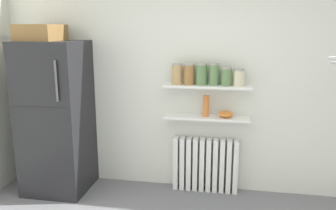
{
  "coord_description": "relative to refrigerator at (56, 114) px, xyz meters",
  "views": [
    {
      "loc": [
        0.32,
        -1.67,
        1.8
      ],
      "look_at": [
        -0.27,
        1.6,
        1.05
      ],
      "focal_mm": 36.34,
      "sensor_mm": 36.0,
      "label": 1
    }
  ],
  "objects": [
    {
      "name": "storage_jar_4",
      "position": [
        1.84,
        0.21,
        0.44
      ],
      "size": [
        0.11,
        0.11,
        0.19
      ],
      "color": "#5B7F4C",
      "rests_on": "wall_shelf_upper"
    },
    {
      "name": "storage_jar_3",
      "position": [
        1.71,
        0.21,
        0.46
      ],
      "size": [
        0.1,
        0.1,
        0.23
      ],
      "color": "#5B7F4C",
      "rests_on": "wall_shelf_upper"
    },
    {
      "name": "refrigerator",
      "position": [
        0.0,
        0.0,
        0.0
      ],
      "size": [
        0.67,
        0.66,
        1.84
      ],
      "color": "black",
      "rests_on": "ground_plane"
    },
    {
      "name": "back_wall",
      "position": [
        1.54,
        0.37,
        0.43
      ],
      "size": [
        7.04,
        0.1,
        2.6
      ],
      "primitive_type": "cube",
      "color": "silver",
      "rests_on": "ground_plane"
    },
    {
      "name": "storage_jar_2",
      "position": [
        1.58,
        0.21,
        0.46
      ],
      "size": [
        0.12,
        0.12,
        0.23
      ],
      "color": "#5B7F4C",
      "rests_on": "wall_shelf_upper"
    },
    {
      "name": "storage_jar_5",
      "position": [
        1.97,
        0.21,
        0.43
      ],
      "size": [
        0.12,
        0.12,
        0.18
      ],
      "color": "beige",
      "rests_on": "wall_shelf_upper"
    },
    {
      "name": "shelf_bowl",
      "position": [
        1.85,
        0.21,
        0.04
      ],
      "size": [
        0.16,
        0.16,
        0.07
      ],
      "primitive_type": "ellipsoid",
      "color": "orange",
      "rests_on": "wall_shelf_lower"
    },
    {
      "name": "storage_jar_0",
      "position": [
        1.32,
        0.21,
        0.45
      ],
      "size": [
        0.11,
        0.11,
        0.22
      ],
      "color": "tan",
      "rests_on": "wall_shelf_upper"
    },
    {
      "name": "vase",
      "position": [
        1.63,
        0.21,
        0.11
      ],
      "size": [
        0.07,
        0.07,
        0.23
      ],
      "primitive_type": "cylinder",
      "color": "#CC7033",
      "rests_on": "wall_shelf_lower"
    },
    {
      "name": "wall_shelf_lower",
      "position": [
        1.64,
        0.21,
        -0.01
      ],
      "size": [
        0.92,
        0.22,
        0.02
      ],
      "primitive_type": "cube",
      "color": "white"
    },
    {
      "name": "wall_shelf_upper",
      "position": [
        1.64,
        0.21,
        0.33
      ],
      "size": [
        0.92,
        0.22,
        0.02
      ],
      "primitive_type": "cube",
      "color": "white"
    },
    {
      "name": "storage_jar_1",
      "position": [
        1.45,
        0.21,
        0.45
      ],
      "size": [
        0.11,
        0.11,
        0.22
      ],
      "color": "olive",
      "rests_on": "wall_shelf_upper"
    },
    {
      "name": "radiator",
      "position": [
        1.64,
        0.24,
        -0.57
      ],
      "size": [
        0.72,
        0.12,
        0.61
      ],
      "color": "white",
      "rests_on": "ground_plane"
    }
  ]
}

